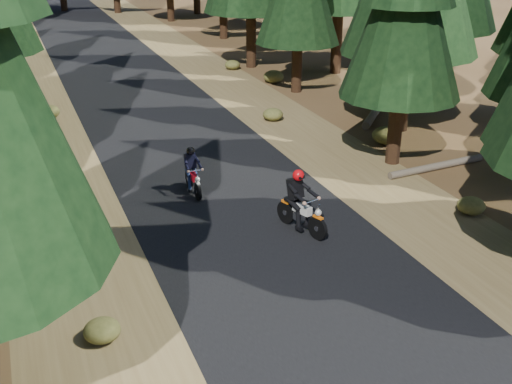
# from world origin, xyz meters

# --- Properties ---
(ground) EXTENTS (120.00, 120.00, 0.00)m
(ground) POSITION_xyz_m (0.00, 0.00, 0.00)
(ground) COLOR #453118
(ground) RESTS_ON ground
(road) EXTENTS (6.00, 100.00, 0.01)m
(road) POSITION_xyz_m (0.00, 5.00, 0.01)
(road) COLOR black
(road) RESTS_ON ground
(shoulder_l) EXTENTS (3.20, 100.00, 0.01)m
(shoulder_l) POSITION_xyz_m (-4.60, 5.00, 0.00)
(shoulder_l) COLOR brown
(shoulder_l) RESTS_ON ground
(shoulder_r) EXTENTS (3.20, 100.00, 0.01)m
(shoulder_r) POSITION_xyz_m (4.60, 5.00, 0.00)
(shoulder_r) COLOR brown
(shoulder_r) RESTS_ON ground
(log_near) EXTENTS (3.54, 3.97, 0.32)m
(log_near) POSITION_xyz_m (8.66, 9.71, 0.16)
(log_near) COLOR #4C4233
(log_near) RESTS_ON ground
(log_far) EXTENTS (3.76, 0.56, 0.24)m
(log_far) POSITION_xyz_m (7.04, 3.38, 0.12)
(log_far) COLOR #4C4233
(log_far) RESTS_ON ground
(understory_shrubs) EXTENTS (15.09, 30.45, 0.61)m
(understory_shrubs) POSITION_xyz_m (1.22, 7.83, 0.27)
(understory_shrubs) COLOR #474C1E
(understory_shrubs) RESTS_ON ground
(rider_lead) EXTENTS (1.09, 1.95, 1.66)m
(rider_lead) POSITION_xyz_m (1.08, 1.03, 0.56)
(rider_lead) COLOR beige
(rider_lead) RESTS_ON road
(rider_follow) EXTENTS (0.50, 1.58, 1.40)m
(rider_follow) POSITION_xyz_m (-0.83, 4.44, 0.47)
(rider_follow) COLOR #9B0A15
(rider_follow) RESTS_ON road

